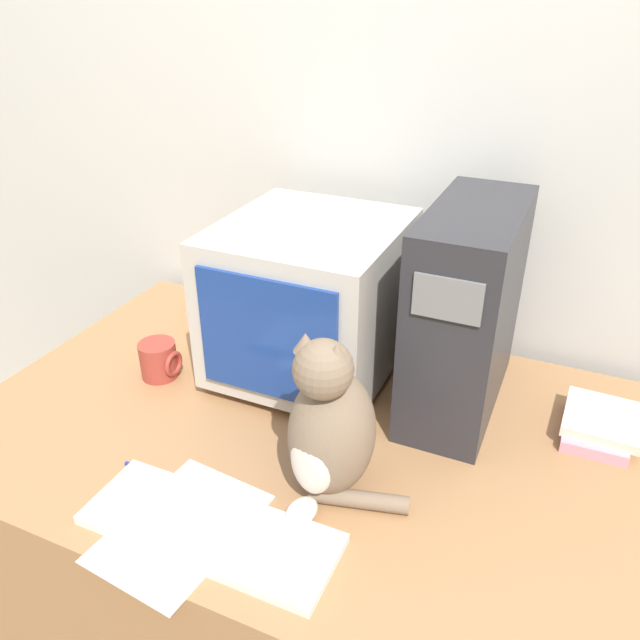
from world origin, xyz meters
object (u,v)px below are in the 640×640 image
object	(u,v)px
keyboard	(210,529)
mug	(159,360)
computer_tower	(465,311)
pen	(157,473)
crt_monitor	(310,299)
cat	(330,429)
book_stack	(599,425)

from	to	relation	value
keyboard	mug	world-z (taller)	mug
computer_tower	mug	size ratio (longest dim) A/B	4.86
keyboard	pen	bearing A→B (deg)	155.11
keyboard	pen	world-z (taller)	keyboard
pen	computer_tower	bearing A→B (deg)	45.93
crt_monitor	cat	bearing A→B (deg)	-60.25
crt_monitor	book_stack	distance (m)	0.70
crt_monitor	computer_tower	xyz separation A→B (m)	(0.36, 0.02, 0.03)
keyboard	cat	bearing A→B (deg)	50.90
keyboard	cat	size ratio (longest dim) A/B	1.35
crt_monitor	cat	world-z (taller)	crt_monitor
book_stack	pen	size ratio (longest dim) A/B	1.22
pen	mug	bearing A→B (deg)	125.30
cat	pen	size ratio (longest dim) A/B	2.28
cat	book_stack	size ratio (longest dim) A/B	1.87
computer_tower	book_stack	xyz separation A→B (m)	(0.31, -0.00, -0.21)
crt_monitor	book_stack	world-z (taller)	crt_monitor
computer_tower	book_stack	distance (m)	0.38
mug	pen	bearing A→B (deg)	-54.70
crt_monitor	cat	distance (m)	0.43
crt_monitor	pen	world-z (taller)	crt_monitor
keyboard	mug	bearing A→B (deg)	135.68
pen	mug	size ratio (longest dim) A/B	1.59
pen	book_stack	bearing A→B (deg)	31.88
crt_monitor	computer_tower	size ratio (longest dim) A/B	0.94
cat	pen	world-z (taller)	cat
computer_tower	book_stack	bearing A→B (deg)	-0.58
computer_tower	mug	world-z (taller)	computer_tower
pen	mug	distance (m)	0.36
book_stack	mug	distance (m)	1.02
crt_monitor	pen	bearing A→B (deg)	-104.12
cat	keyboard	bearing A→B (deg)	-120.10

